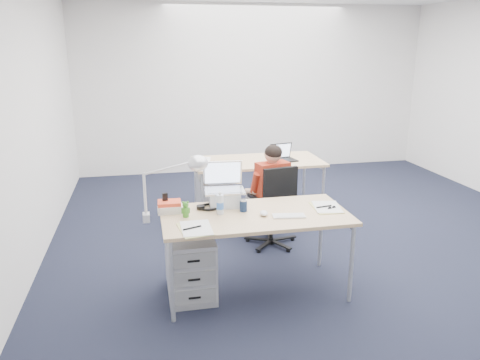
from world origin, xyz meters
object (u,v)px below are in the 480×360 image
Objects in this scene: desk_near at (255,219)px; seated_person at (267,193)px; silver_laptop at (224,185)px; headphones at (209,206)px; cordless_phone at (165,202)px; desk_lamp at (166,188)px; drawer_pedestal_far at (214,197)px; office_chair at (273,223)px; book_stack at (170,207)px; drawer_pedestal_near at (191,266)px; computer_mouse at (264,213)px; desk_far at (258,164)px; can_koozie at (243,205)px; wireless_keyboard at (289,216)px; far_cup at (272,157)px; bear_figurine at (186,209)px; water_bottle at (220,203)px; dark_laptop at (284,152)px.

desk_near is 1.16m from seated_person.
silver_laptop is 0.23m from headphones.
cordless_phone is 0.30m from desk_lamp.
seated_person is 2.02× the size of drawer_pedestal_far.
headphones is (-0.30, -1.69, 0.47)m from drawer_pedestal_far.
book_stack is (-1.14, -0.73, 0.52)m from office_chair.
drawer_pedestal_near is 0.79m from computer_mouse.
cordless_phone is at bearing -126.85° from desk_far.
office_chair is 1.12m from can_koozie.
wireless_keyboard is at bearing -80.77° from drawer_pedestal_far.
seated_person reaches higher than can_koozie.
seated_person reaches higher than desk_far.
book_stack is 2.13m from far_cup.
bear_figurine reaches higher than desk_far.
water_bottle is at bearing -96.93° from drawer_pedestal_far.
computer_mouse is 1.99m from dark_laptop.
wireless_keyboard is (-0.16, -1.05, 0.48)m from office_chair.
drawer_pedestal_far is 2.42× the size of headphones.
computer_mouse is at bearing -18.17° from book_stack.
can_koozie is 0.50m from bear_figurine.
dark_laptop reaches higher than drawer_pedestal_far.
seated_person is 1.99× the size of desk_lamp.
desk_far is 14.95× the size of can_koozie.
drawer_pedestal_far is at bearing 89.47° from can_koozie.
can_koozie is at bearing -50.19° from silver_laptop.
drawer_pedestal_near is 3.92× the size of bear_figurine.
headphones is at bearing 113.70° from water_bottle.
book_stack is 0.38× the size of desk_lamp.
desk_near is at bearing -30.06° from cordless_phone.
drawer_pedestal_near is at bearing -146.57° from seated_person.
computer_mouse reaches higher than headphones.
can_koozie is (-0.58, -1.80, 0.10)m from desk_far.
seated_person is at bearing 41.48° from headphones.
far_cup is (0.95, 1.78, -0.06)m from water_bottle.
headphones is 0.51m from desk_lamp.
dark_laptop is (1.55, 1.55, 0.03)m from cordless_phone.
drawer_pedestal_near is at bearing -60.14° from cordless_phone.
drawer_pedestal_far is 5.14× the size of can_koozie.
water_bottle reaches higher than wireless_keyboard.
drawer_pedestal_far is at bearing 105.20° from seated_person.
desk_near is 0.42m from silver_laptop.
desk_lamp is at bearing -174.22° from bear_figurine.
cordless_phone is at bearing -171.34° from silver_laptop.
seated_person is 1.45m from cordless_phone.
office_chair reaches higher than bear_figurine.
can_koozie is (0.48, 0.05, 0.51)m from drawer_pedestal_near.
computer_mouse reaches higher than desk_near.
cordless_phone is at bearing -131.31° from far_cup.
drawer_pedestal_far is 6.41× the size of far_cup.
desk_near is 18.66× the size of far_cup.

